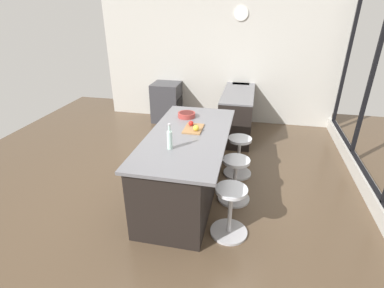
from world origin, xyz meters
The scene contains 13 objects.
ground_plane centered at (0.00, 0.00, 0.00)m, with size 8.09×8.09×0.00m, color brown.
interior_partition_left centered at (-3.11, 0.00, 1.41)m, with size 0.15×5.09×2.81m.
sink_cabinet centered at (-2.77, 0.56, 0.45)m, with size 2.56×0.60×1.18m.
oven_range centered at (-2.76, -1.07, 0.43)m, with size 0.60×0.61×0.87m.
kitchen_island centered at (0.00, 0.02, 0.47)m, with size 2.16×1.03×0.93m.
stool_by_window centered at (-0.69, 0.71, 0.30)m, with size 0.44×0.44×0.63m.
stool_middle centered at (0.00, 0.71, 0.30)m, with size 0.44×0.44×0.63m.
stool_near_camera centered at (0.68, 0.71, 0.30)m, with size 0.44×0.44×0.63m.
cutting_board centered at (-0.17, 0.10, 0.94)m, with size 0.36×0.24×0.02m, color olive.
apple_red centered at (-0.24, 0.05, 0.99)m, with size 0.07×0.07×0.07m, color red.
apple_yellow centered at (-0.08, 0.15, 0.99)m, with size 0.08×0.08×0.08m, color gold.
water_bottle centered at (0.46, -0.05, 1.05)m, with size 0.06×0.06×0.31m.
fruit_bowl centered at (-0.61, -0.10, 0.97)m, with size 0.26×0.26×0.07m.
Camera 1 is at (3.39, 0.85, 2.46)m, focal length 27.37 mm.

